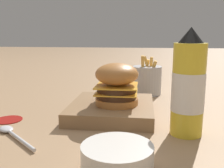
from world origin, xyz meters
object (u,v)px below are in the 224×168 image
at_px(ketchup_bottle, 188,87).
at_px(side_bowl, 117,157).
at_px(fries_basket, 147,80).
at_px(spoon, 11,132).
at_px(burger, 117,84).
at_px(serving_board, 112,109).

distance_m(ketchup_bottle, side_bowl, 0.23).
bearing_deg(fries_basket, spoon, 145.02).
height_order(burger, side_bowl, burger).
bearing_deg(side_bowl, spoon, 63.85).
relative_size(side_bowl, spoon, 0.87).
height_order(serving_board, fries_basket, fries_basket).
bearing_deg(ketchup_bottle, serving_board, 57.31).
xyz_separation_m(fries_basket, spoon, (-0.41, 0.29, -0.05)).
distance_m(serving_board, fries_basket, 0.27).
distance_m(serving_board, burger, 0.07).
bearing_deg(serving_board, burger, -131.92).
xyz_separation_m(serving_board, burger, (-0.01, -0.01, 0.07)).
relative_size(burger, ketchup_bottle, 0.48).
bearing_deg(ketchup_bottle, spoon, 97.94).
height_order(burger, spoon, burger).
relative_size(burger, spoon, 0.83).
relative_size(serving_board, spoon, 1.77).
bearing_deg(burger, spoon, 125.50).
xyz_separation_m(burger, side_bowl, (-0.27, -0.03, -0.06)).
height_order(fries_basket, side_bowl, fries_basket).
distance_m(fries_basket, side_bowl, 0.53).
height_order(serving_board, spoon, serving_board).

